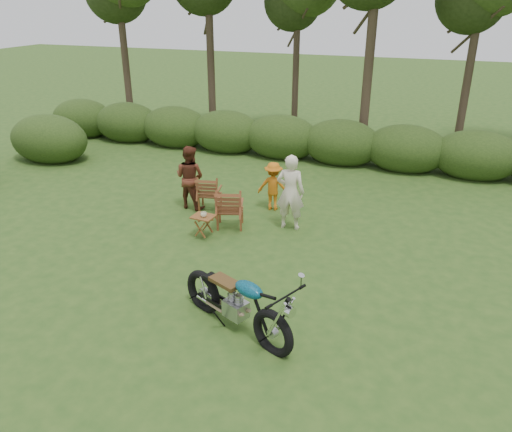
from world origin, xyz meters
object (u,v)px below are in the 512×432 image
(motorcycle, at_px, (236,328))
(child, at_px, (273,209))
(adult_a, at_px, (289,227))
(adult_b, at_px, (192,207))
(side_table, at_px, (204,227))
(lawn_chair_left, at_px, (210,208))
(cup, at_px, (204,215))
(lawn_chair_right, at_px, (230,227))

(motorcycle, height_order, child, motorcycle)
(adult_a, xyz_separation_m, adult_b, (-2.72, 0.33, 0.00))
(side_table, distance_m, adult_b, 1.83)
(lawn_chair_left, relative_size, adult_a, 0.50)
(cup, xyz_separation_m, adult_a, (1.62, 1.18, -0.57))
(adult_a, bearing_deg, child, -55.83)
(adult_a, distance_m, child, 1.15)
(motorcycle, height_order, side_table, motorcycle)
(cup, bearing_deg, adult_a, 35.89)
(lawn_chair_right, bearing_deg, motorcycle, 96.65)
(cup, bearing_deg, motorcycle, -55.75)
(adult_b, bearing_deg, lawn_chair_right, 159.05)
(motorcycle, xyz_separation_m, adult_a, (-0.29, 3.98, 0.00))
(cup, height_order, child, cup)
(side_table, height_order, child, child)
(lawn_chair_right, xyz_separation_m, cup, (-0.31, -0.74, 0.57))
(lawn_chair_right, height_order, child, child)
(lawn_chair_left, distance_m, adult_b, 0.51)
(adult_a, bearing_deg, lawn_chair_left, -13.78)
(lawn_chair_right, relative_size, cup, 7.32)
(lawn_chair_right, relative_size, adult_a, 0.56)
(side_table, bearing_deg, lawn_chair_left, 110.03)
(adult_a, xyz_separation_m, child, (-0.71, 0.91, 0.00))
(lawn_chair_left, relative_size, cup, 6.62)
(lawn_chair_right, relative_size, child, 0.80)
(adult_b, bearing_deg, adult_a, -179.38)
(lawn_chair_left, distance_m, child, 1.59)
(side_table, bearing_deg, cup, -51.14)
(lawn_chair_right, height_order, lawn_chair_left, lawn_chair_right)
(lawn_chair_left, bearing_deg, cup, 98.13)
(motorcycle, xyz_separation_m, adult_b, (-3.00, 4.31, 0.00))
(lawn_chair_right, bearing_deg, adult_b, -46.09)
(lawn_chair_right, height_order, side_table, side_table)
(lawn_chair_right, bearing_deg, lawn_chair_left, -60.26)
(side_table, xyz_separation_m, adult_a, (1.65, 1.14, -0.26))
(side_table, bearing_deg, adult_a, 34.58)
(motorcycle, distance_m, child, 4.99)
(motorcycle, distance_m, lawn_chair_left, 5.04)
(lawn_chair_left, height_order, adult_a, adult_a)
(lawn_chair_right, xyz_separation_m, adult_a, (1.32, 0.43, 0.00))
(lawn_chair_left, bearing_deg, side_table, 97.62)
(child, bearing_deg, motorcycle, 94.99)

